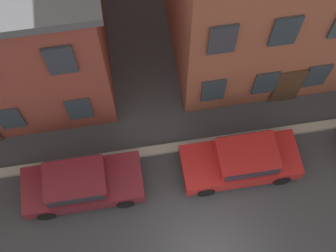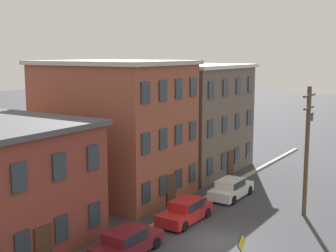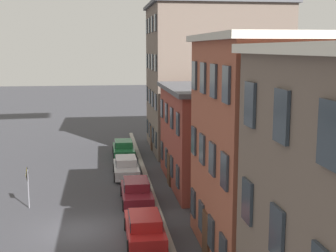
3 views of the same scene
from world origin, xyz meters
name	(u,v)px [view 3 (image 3 of 3)]	position (x,y,z in m)	size (l,w,h in m)	color
ground_plane	(79,231)	(0.00, 0.00, 0.00)	(200.00, 200.00, 0.00)	#38383D
kerb_strip	(163,225)	(0.00, 4.50, 0.08)	(56.00, 0.36, 0.16)	#9E998E
apartment_corner	(214,77)	(-19.60, 11.99, 6.85)	(10.67, 12.49, 13.68)	#66564C
apartment_midblock	(244,134)	(-7.73, 11.35, 3.50)	(10.71, 11.22, 6.97)	brown
apartment_far	(316,147)	(4.19, 11.05, 5.12)	(8.59, 10.63, 10.20)	brown
car_green	(124,148)	(-17.09, 3.18, 0.75)	(4.40, 1.92, 1.43)	#1E6638
car_silver	(126,166)	(-10.49, 3.06, 0.75)	(4.40, 1.92, 1.43)	#B7B7BC
car_maroon	(136,191)	(-4.23, 3.38, 0.75)	(4.40, 1.92, 1.43)	maroon
car_red	(145,227)	(1.83, 3.35, 0.75)	(4.40, 1.92, 1.43)	#B21E1E
caution_sign	(28,181)	(-4.04, -3.17, 1.71)	(0.92, 0.08, 2.58)	slate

